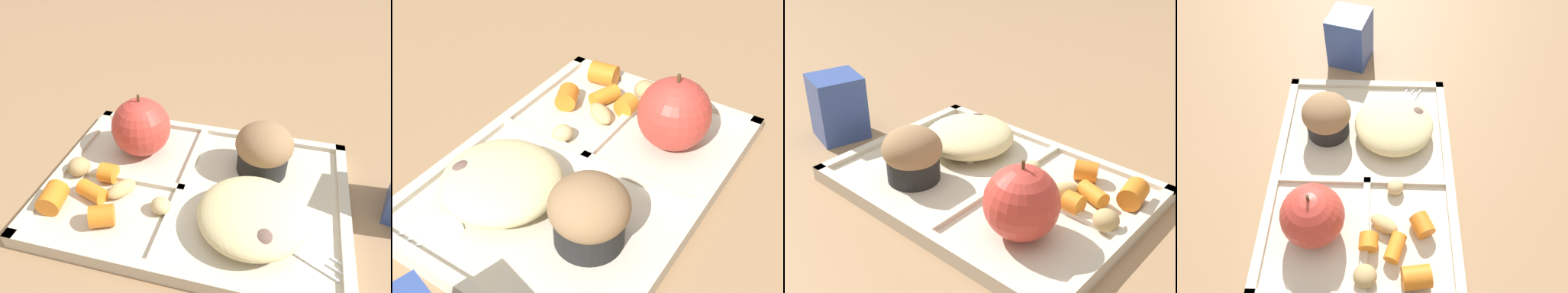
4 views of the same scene
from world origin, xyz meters
The scene contains 18 objects.
ground centered at (0.00, 0.00, 0.00)m, with size 6.00×6.00×0.00m, color #997551.
lunch_tray centered at (0.00, 0.00, 0.01)m, with size 0.37×0.26×0.02m.
green_apple centered at (-0.09, 0.06, 0.05)m, with size 0.08×0.08×0.09m.
bran_muffin centered at (0.08, 0.06, 0.05)m, with size 0.07×0.07×0.07m.
carrot_slice_back centered at (-0.16, -0.07, 0.03)m, with size 0.03×0.03×0.03m, color orange.
carrot_slice_tilted centered at (-0.12, -0.05, 0.02)m, with size 0.02×0.02×0.04m, color orange.
carrot_slice_edge centered at (-0.09, -0.08, 0.03)m, with size 0.03×0.03×0.03m, color orange.
carrot_slice_center centered at (-0.11, -0.01, 0.02)m, with size 0.02×0.02×0.02m, color orange.
potato_chunk_large centered at (-0.03, -0.05, 0.02)m, with size 0.02×0.02×0.02m, color tan.
potato_chunk_small centered at (-0.09, -0.03, 0.02)m, with size 0.04×0.02×0.02m, color tan.
potato_chunk_golden centered at (-0.16, -0.01, 0.02)m, with size 0.03×0.03×0.02m, color tan.
egg_noodle_pile centered at (0.08, -0.05, 0.03)m, with size 0.12×0.12×0.04m, color beige.
meatball_side centered at (0.09, -0.08, 0.03)m, with size 0.03×0.03×0.03m, color brown.
meatball_back centered at (0.07, -0.04, 0.03)m, with size 0.03×0.03×0.03m, color brown.
meatball_front centered at (0.09, -0.08, 0.03)m, with size 0.04×0.04×0.04m, color brown.
meatball_center centered at (0.06, -0.04, 0.03)m, with size 0.03×0.03×0.03m, color brown.
plastic_fork centered at (0.12, -0.06, 0.01)m, with size 0.13×0.08×0.00m.
milk_carton centered at (0.26, 0.03, 0.05)m, with size 0.07×0.07×0.09m, color #334C99.
Camera 3 is at (-0.34, 0.40, 0.35)m, focal length 46.34 mm.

